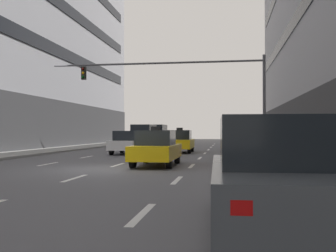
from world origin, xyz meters
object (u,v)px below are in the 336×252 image
at_px(taxi_driving_3, 156,148).
at_px(traffic_signal_0, 188,82).
at_px(car_parked_2, 244,147).
at_px(car_parked_1, 251,153).
at_px(car_driving_4, 157,136).
at_px(pedestrian_0, 268,137).
at_px(car_driving_0, 144,137).
at_px(car_driving_1, 128,143).
at_px(taxi_driving_2, 180,142).
at_px(car_parked_0, 278,176).

distance_m(taxi_driving_3, traffic_signal_0, 8.08).
distance_m(car_parked_2, traffic_signal_0, 7.89).
height_order(taxi_driving_3, traffic_signal_0, traffic_signal_0).
bearing_deg(taxi_driving_3, car_parked_1, -47.49).
height_order(car_driving_4, pedestrian_0, car_driving_4).
bearing_deg(car_parked_2, car_driving_0, 120.02).
bearing_deg(car_driving_4, car_parked_1, -72.49).
bearing_deg(car_parked_1, car_driving_0, 112.46).
distance_m(car_driving_0, car_driving_4, 5.49).
height_order(taxi_driving_3, car_driving_4, car_driving_4).
xyz_separation_m(taxi_driving_3, car_parked_2, (3.87, 0.91, 0.05)).
bearing_deg(traffic_signal_0, car_driving_1, 161.42).
bearing_deg(traffic_signal_0, pedestrian_0, 52.14).
relative_size(car_driving_1, car_parked_2, 0.93).
xyz_separation_m(car_driving_1, car_parked_1, (7.42, -12.74, 0.08)).
bearing_deg(taxi_driving_3, taxi_driving_2, 91.39).
relative_size(car_driving_1, taxi_driving_3, 0.99).
bearing_deg(car_parked_2, car_driving_1, 134.30).
relative_size(taxi_driving_3, car_parked_0, 0.89).
bearing_deg(taxi_driving_2, car_parked_2, -67.07).
bearing_deg(car_driving_0, traffic_signal_0, -57.41).
height_order(taxi_driving_2, car_parked_1, taxi_driving_2).
bearing_deg(pedestrian_0, car_driving_1, -150.00).
distance_m(car_driving_4, traffic_signal_0, 13.43).
distance_m(car_parked_0, traffic_signal_0, 18.60).
bearing_deg(car_parked_2, taxi_driving_3, -166.80).
relative_size(car_driving_1, pedestrian_0, 2.64).
xyz_separation_m(taxi_driving_2, traffic_signal_0, (0.98, -3.59, 3.82)).
relative_size(car_driving_0, car_parked_1, 0.94).
distance_m(car_parked_0, car_parked_1, 6.64).
distance_m(car_driving_1, pedestrian_0, 11.29).
bearing_deg(taxi_driving_2, pedestrian_0, 28.25).
bearing_deg(car_driving_0, car_parked_0, -73.18).
bearing_deg(car_driving_4, traffic_signal_0, -70.74).
bearing_deg(traffic_signal_0, car_parked_2, -62.95).
distance_m(taxi_driving_3, car_parked_2, 3.98).
relative_size(car_parked_0, car_parked_1, 1.02).
bearing_deg(pedestrian_0, car_driving_0, -178.03).
distance_m(car_driving_4, pedestrian_0, 11.05).
xyz_separation_m(car_parked_2, traffic_signal_0, (-3.15, 6.17, 3.79)).
bearing_deg(traffic_signal_0, taxi_driving_3, -95.82).
distance_m(taxi_driving_2, pedestrian_0, 7.36).
xyz_separation_m(taxi_driving_3, car_parked_1, (3.87, -4.22, 0.07)).
relative_size(car_parked_1, car_parked_2, 1.03).
relative_size(taxi_driving_2, traffic_signal_0, 0.32).
distance_m(taxi_driving_3, car_driving_4, 19.63).
height_order(car_parked_1, pedestrian_0, car_parked_1).
relative_size(car_driving_0, taxi_driving_2, 1.00).
relative_size(car_driving_4, car_parked_0, 0.95).
bearing_deg(taxi_driving_2, car_parked_1, -74.50).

